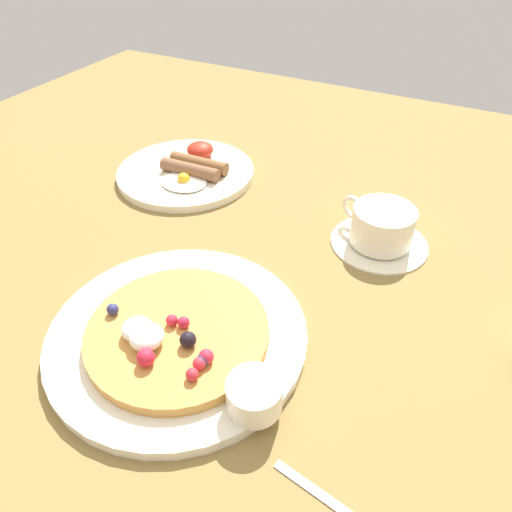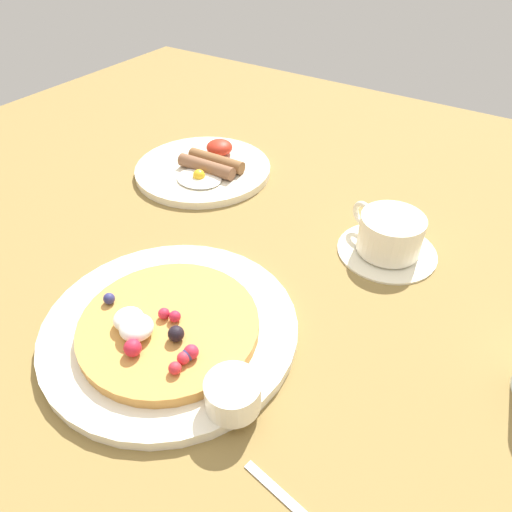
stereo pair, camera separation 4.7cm
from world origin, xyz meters
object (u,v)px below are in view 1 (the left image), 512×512
breakfast_plate (186,173)px  coffee_cup (382,225)px  coffee_saucer (379,242)px  syrup_ramekin (254,395)px  pancake_plate (178,334)px

breakfast_plate → coffee_cup: coffee_cup is taller
breakfast_plate → coffee_saucer: size_ratio=1.72×
syrup_ramekin → coffee_saucer: syrup_ramekin is taller
coffee_cup → pancake_plate: bearing=-118.8°
breakfast_plate → coffee_cup: bearing=-5.8°
pancake_plate → syrup_ramekin: (11.85, -4.44, 2.28)cm
syrup_ramekin → breakfast_plate: bearing=131.8°
syrup_ramekin → coffee_saucer: bearing=84.2°
pancake_plate → syrup_ramekin: size_ratio=5.35×
syrup_ramekin → coffee_cup: 31.69cm
breakfast_plate → coffee_saucer: 34.68cm
coffee_saucer → coffee_cup: coffee_cup is taller
pancake_plate → coffee_cup: (14.91, 27.09, 2.61)cm
coffee_cup → breakfast_plate: bearing=174.2°
syrup_ramekin → coffee_cup: size_ratio=0.49×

